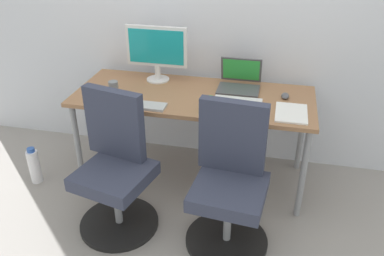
{
  "coord_description": "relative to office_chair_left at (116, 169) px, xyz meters",
  "views": [
    {
      "loc": [
        0.58,
        -2.66,
        1.95
      ],
      "look_at": [
        0.0,
        -0.05,
        0.47
      ],
      "focal_mm": 37.71,
      "sensor_mm": 36.0,
      "label": 1
    }
  ],
  "objects": [
    {
      "name": "open_laptop",
      "position": [
        0.7,
        0.81,
        0.36
      ],
      "size": [
        0.31,
        0.29,
        0.22
      ],
      "color": "#4C4C51",
      "rests_on": "desk"
    },
    {
      "name": "office_chair_right",
      "position": [
        0.76,
        0.0,
        0.0
      ],
      "size": [
        0.54,
        0.54,
        0.94
      ],
      "color": "black",
      "rests_on": "ground"
    },
    {
      "name": "keyboard_by_laptop",
      "position": [
        0.72,
        0.56,
        0.32
      ],
      "size": [
        0.34,
        0.12,
        0.02
      ],
      "primitive_type": "cube",
      "color": "silver",
      "rests_on": "desk"
    },
    {
      "name": "mouse_by_laptop",
      "position": [
        1.05,
        0.71,
        0.32
      ],
      "size": [
        0.06,
        0.1,
        0.03
      ],
      "primitive_type": "ellipsoid",
      "color": "#515156",
      "rests_on": "desk"
    },
    {
      "name": "ground_plane",
      "position": [
        0.39,
        0.62,
        -0.42
      ],
      "size": [
        5.28,
        5.28,
        0.0
      ],
      "primitive_type": "plane",
      "color": "gray"
    },
    {
      "name": "mouse_by_monitor",
      "position": [
        -0.3,
        0.35,
        0.32
      ],
      "size": [
        0.06,
        0.1,
        0.03
      ],
      "primitive_type": "ellipsoid",
      "color": "#B7B7B7",
      "rests_on": "desk"
    },
    {
      "name": "keyboard_by_monitor",
      "position": [
        0.08,
        0.35,
        0.32
      ],
      "size": [
        0.34,
        0.12,
        0.02
      ],
      "primitive_type": "cube",
      "color": "#B7B7B7",
      "rests_on": "desk"
    },
    {
      "name": "back_wall",
      "position": [
        0.39,
        1.06,
        0.88
      ],
      "size": [
        4.4,
        0.04,
        2.6
      ],
      "primitive_type": "cube",
      "color": "silver",
      "rests_on": "ground"
    },
    {
      "name": "desk",
      "position": [
        0.39,
        0.62,
        0.24
      ],
      "size": [
        1.76,
        0.71,
        0.73
      ],
      "color": "#996B47",
      "rests_on": "ground"
    },
    {
      "name": "pen_cup",
      "position": [
        -0.18,
        0.49,
        0.36
      ],
      "size": [
        0.07,
        0.07,
        0.1
      ],
      "primitive_type": "cylinder",
      "color": "slate",
      "rests_on": "desk"
    },
    {
      "name": "office_chair_left",
      "position": [
        0.0,
        0.0,
        0.0
      ],
      "size": [
        0.54,
        0.54,
        0.94
      ],
      "color": "black",
      "rests_on": "ground"
    },
    {
      "name": "coffee_mug",
      "position": [
        0.55,
        0.4,
        0.35
      ],
      "size": [
        0.08,
        0.08,
        0.09
      ],
      "primitive_type": "cylinder",
      "color": "green",
      "rests_on": "desk"
    },
    {
      "name": "paper_pile",
      "position": [
        1.1,
        0.46,
        0.31
      ],
      "size": [
        0.21,
        0.3,
        0.01
      ],
      "primitive_type": "cube",
      "color": "white",
      "rests_on": "desk"
    },
    {
      "name": "desktop_monitor",
      "position": [
        0.05,
        0.83,
        0.56
      ],
      "size": [
        0.48,
        0.18,
        0.43
      ],
      "color": "silver",
      "rests_on": "desk"
    },
    {
      "name": "water_bottle_on_floor",
      "position": [
        -0.82,
        0.27,
        -0.28
      ],
      "size": [
        0.09,
        0.09,
        0.31
      ],
      "color": "white",
      "rests_on": "ground"
    }
  ]
}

